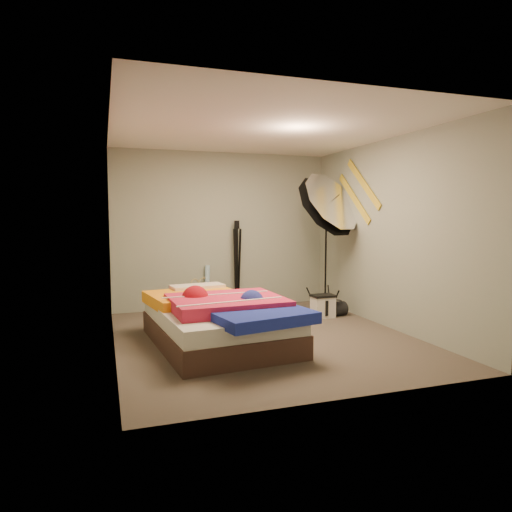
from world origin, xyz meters
name	(u,v)px	position (x,y,z in m)	size (l,w,h in m)	color
floor	(264,337)	(0.00, 0.00, 0.00)	(4.00, 4.00, 0.00)	brown
ceiling	(264,130)	(0.00, 0.00, 2.50)	(4.00, 4.00, 0.00)	silver
wall_back	(223,231)	(0.00, 2.00, 1.25)	(3.50, 3.50, 0.00)	gray
wall_front	(348,246)	(0.00, -2.00, 1.25)	(3.50, 3.50, 0.00)	gray
wall_left	(112,238)	(-1.75, 0.00, 1.25)	(4.00, 4.00, 0.00)	gray
wall_right	(388,234)	(1.75, 0.00, 1.25)	(4.00, 4.00, 0.00)	gray
tote_bag	(198,298)	(-0.44, 1.90, 0.19)	(0.37, 0.11, 0.37)	#9D8D51
wrapping_roll	(207,287)	(-0.29, 1.90, 0.35)	(0.08, 0.08, 0.70)	#4C90C0
camera_case	(323,307)	(1.19, 0.76, 0.16)	(0.31, 0.22, 0.31)	silver
duffel_bag	(335,309)	(1.40, 0.79, 0.10)	(0.21, 0.21, 0.34)	black
wall_stripe_upper	(363,184)	(1.73, 0.60, 1.95)	(0.02, 1.10, 0.10)	gold
wall_stripe_lower	(354,198)	(1.73, 0.85, 1.75)	(0.02, 1.10, 0.10)	gold
bed	(219,319)	(-0.59, -0.11, 0.29)	(1.62, 2.24, 0.58)	#422A23
photo_umbrella	(325,208)	(1.33, 0.99, 1.61)	(1.15, 1.11, 2.25)	black
camera_tripod	(237,258)	(0.20, 1.86, 0.81)	(0.09, 0.09, 1.41)	black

